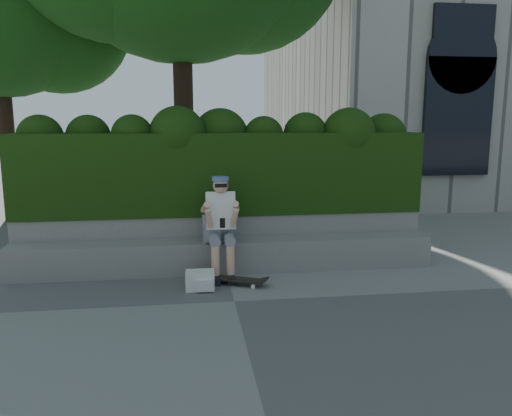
{
  "coord_description": "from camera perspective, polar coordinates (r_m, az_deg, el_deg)",
  "views": [
    {
      "loc": [
        -0.52,
        -5.65,
        2.14
      ],
      "look_at": [
        0.4,
        1.0,
        0.95
      ],
      "focal_mm": 35.0,
      "sensor_mm": 36.0,
      "label": 1
    }
  ],
  "objects": [
    {
      "name": "ground",
      "position": [
        6.07,
        -2.49,
        -10.62
      ],
      "size": [
        80.0,
        80.0,
        0.0
      ],
      "primitive_type": "plane",
      "color": "slate",
      "rests_on": "ground"
    },
    {
      "name": "bench_ledge",
      "position": [
        7.18,
        -3.45,
        -5.43
      ],
      "size": [
        6.0,
        0.45,
        0.45
      ],
      "primitive_type": "cube",
      "color": "gray",
      "rests_on": "ground"
    },
    {
      "name": "planter_wall",
      "position": [
        7.6,
        -3.74,
        -3.4
      ],
      "size": [
        6.0,
        0.5,
        0.75
      ],
      "primitive_type": "cube",
      "color": "gray",
      "rests_on": "ground"
    },
    {
      "name": "hedge",
      "position": [
        7.66,
        -3.95,
        4.1
      ],
      "size": [
        6.0,
        1.0,
        1.2
      ],
      "primitive_type": "cube",
      "color": "black",
      "rests_on": "planter_wall"
    },
    {
      "name": "person",
      "position": [
        6.88,
        -4.02,
        -1.62
      ],
      "size": [
        0.4,
        0.76,
        1.38
      ],
      "color": "slate",
      "rests_on": "ground"
    },
    {
      "name": "skateboard",
      "position": [
        6.63,
        -2.44,
        -8.17
      ],
      "size": [
        0.8,
        0.51,
        0.08
      ],
      "rotation": [
        0.0,
        0.0,
        -0.42
      ],
      "color": "black",
      "rests_on": "ground"
    },
    {
      "name": "backpack_plaid",
      "position": [
        6.97,
        -4.9,
        -2.34
      ],
      "size": [
        0.29,
        0.19,
        0.4
      ],
      "primitive_type": "cube",
      "rotation": [
        0.0,
        0.0,
        0.18
      ],
      "color": "#A6A6AB",
      "rests_on": "bench_ledge"
    },
    {
      "name": "backpack_ground",
      "position": [
        6.48,
        -6.41,
        -8.21
      ],
      "size": [
        0.37,
        0.27,
        0.24
      ],
      "primitive_type": "cube",
      "rotation": [
        0.0,
        0.0,
        -0.03
      ],
      "color": "beige",
      "rests_on": "ground"
    }
  ]
}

